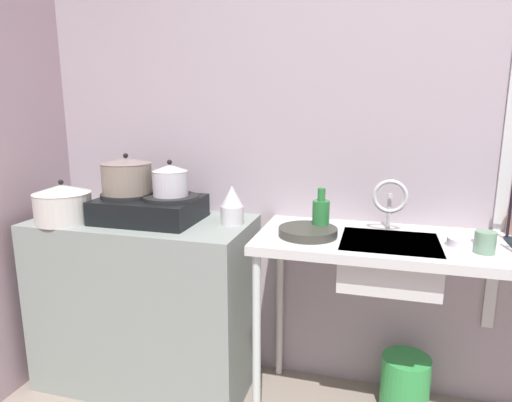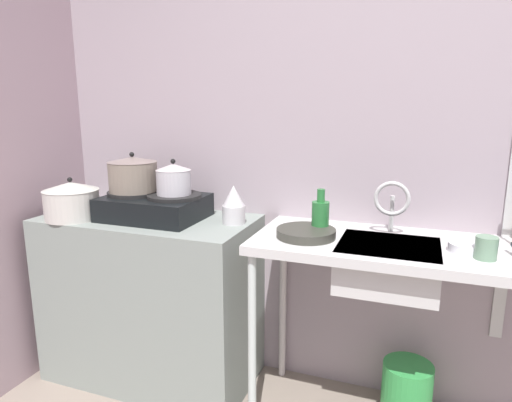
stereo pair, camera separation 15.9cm
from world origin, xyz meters
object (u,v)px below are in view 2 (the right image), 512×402
bottle_by_sink (320,216)px  faucet (392,201)px  sink_basin (387,265)px  stove (154,206)px  cup_by_rack (486,248)px  bucket_on_floor (406,392)px  frying_pan (306,233)px  small_bowl_on_drainboard (466,248)px  pot_beside_stove (72,200)px  pot_on_left_burner (133,174)px  percolator (234,205)px  pot_on_right_burner (174,179)px

bottle_by_sink → faucet: bearing=16.7°
sink_basin → stove: bearing=178.1°
cup_by_rack → bottle_by_sink: size_ratio=0.43×
stove → bucket_on_floor: bearing=4.2°
frying_pan → bucket_on_floor: bearing=17.5°
stove → small_bowl_on_drainboard: bearing=-1.3°
pot_beside_stove → sink_basin: size_ratio=0.68×
sink_basin → faucet: 0.28m
bottle_by_sink → stove: bearing=-178.5°
small_bowl_on_drainboard → bucket_on_floor: 0.78m
faucet → frying_pan: (-0.34, -0.16, -0.13)m
pot_on_left_burner → bottle_by_sink: 0.96m
sink_basin → cup_by_rack: bearing=-9.3°
stove → cup_by_rack: bearing=-3.7°
percolator → faucet: 0.72m
pot_on_right_burner → pot_beside_stove: pot_on_right_burner is taller
cup_by_rack → bucket_on_floor: cup_by_rack is taller
small_bowl_on_drainboard → bottle_by_sink: size_ratio=0.66×
pot_beside_stove → cup_by_rack: 1.86m
pot_on_right_burner → cup_by_rack: pot_on_right_burner is taller
pot_beside_stove → pot_on_right_burner: bearing=16.2°
faucet → frying_pan: 0.40m
faucet → small_bowl_on_drainboard: faucet is taller
pot_on_right_burner → sink_basin: bearing=-2.1°
stove → faucet: 1.13m
pot_on_right_burner → faucet: pot_on_right_burner is taller
pot_on_left_burner → cup_by_rack: bearing=-3.4°
percolator → bottle_by_sink: bearing=-3.6°
sink_basin → faucet: size_ratio=1.67×
pot_on_left_burner → pot_on_right_burner: bearing=0.0°
pot_beside_stove → sink_basin: pot_beside_stove is taller
faucet → cup_by_rack: faucet is taller
pot_on_left_burner → faucet: size_ratio=1.02×
percolator → pot_on_right_burner: bearing=-170.4°
frying_pan → bottle_by_sink: (0.04, 0.08, 0.06)m
sink_basin → bucket_on_floor: bearing=48.3°
pot_on_right_burner → bottle_by_sink: 0.73m
pot_beside_stove → faucet: (1.51, 0.25, 0.06)m
pot_on_right_burner → frying_pan: (0.67, -0.05, -0.19)m
pot_beside_stove → percolator: 0.81m
small_bowl_on_drainboard → percolator: bearing=175.4°
faucet → small_bowl_on_drainboard: bearing=-26.0°
stove → pot_on_right_burner: (0.12, 0.00, 0.14)m
stove → bottle_by_sink: 0.83m
pot_on_right_burner → bucket_on_floor: 1.47m
stove → pot_on_left_burner: bearing=-180.0°
sink_basin → small_bowl_on_drainboard: small_bowl_on_drainboard is taller
pot_beside_stove → bucket_on_floor: (1.63, 0.24, -0.83)m
sink_basin → bottle_by_sink: bottle_by_sink is taller
pot_on_left_burner → pot_on_right_burner: (0.23, 0.00, -0.01)m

